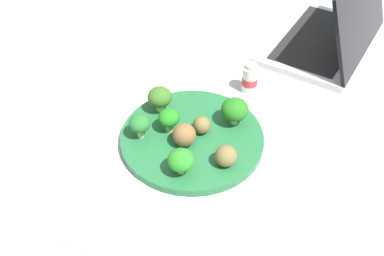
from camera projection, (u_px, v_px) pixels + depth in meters
name	position (u px, v px, depth m)	size (l,w,h in m)	color
ground_plane	(192.00, 141.00, 0.97)	(4.00, 4.00, 0.00)	#B2B2AD
plate	(192.00, 138.00, 0.96)	(0.28, 0.28, 0.02)	#236638
broccoli_floret_front_right	(235.00, 110.00, 0.96)	(0.05, 0.05, 0.06)	#93BB7C
broccoli_floret_mid_right	(169.00, 118.00, 0.95)	(0.04, 0.04, 0.05)	#A8C76E
broccoli_floret_far_rim	(181.00, 160.00, 0.86)	(0.05, 0.05, 0.05)	#99BF68
broccoli_floret_mid_left	(160.00, 97.00, 0.99)	(0.05, 0.05, 0.05)	#A8CE7F
broccoli_floret_near_rim	(140.00, 124.00, 0.93)	(0.04, 0.04, 0.05)	#93BE74
meatball_mid_right	(202.00, 125.00, 0.95)	(0.04, 0.04, 0.04)	brown
meatball_back_left	(226.00, 156.00, 0.89)	(0.04, 0.04, 0.04)	brown
meatball_back_right	(186.00, 136.00, 0.92)	(0.05, 0.05, 0.05)	brown
napkin	(99.00, 221.00, 0.82)	(0.17, 0.12, 0.01)	white
fork	(104.00, 228.00, 0.81)	(0.12, 0.02, 0.01)	silver
knife	(88.00, 217.00, 0.82)	(0.15, 0.02, 0.01)	silver
yogurt_bottle	(250.00, 79.00, 1.06)	(0.03, 0.03, 0.07)	white
laptop	(331.00, 34.00, 1.18)	(0.33, 0.24, 0.21)	silver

